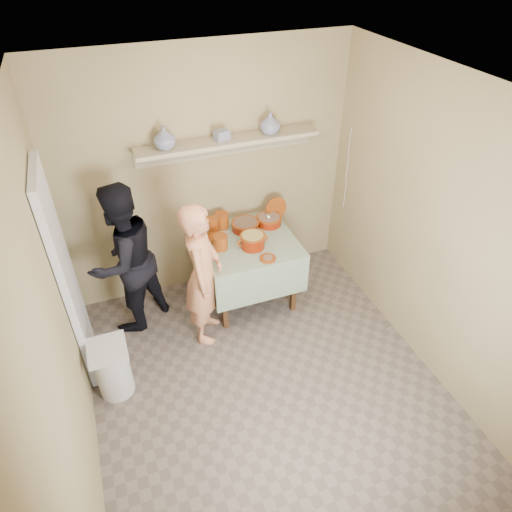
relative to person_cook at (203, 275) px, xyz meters
name	(u,v)px	position (x,y,z in m)	size (l,w,h in m)	color
ground	(270,390)	(0.32, -0.90, -0.75)	(3.50, 3.50, 0.00)	#6A5C54
tile_panel	(68,279)	(-1.14, 0.05, 0.25)	(0.06, 0.70, 2.00)	silver
plate_stack_a	(212,226)	(0.28, 0.62, 0.10)	(0.13, 0.13, 0.18)	#7E320C
plate_stack_b	(222,220)	(0.40, 0.69, 0.10)	(0.15, 0.15, 0.17)	#7E320C
bowl_stack	(220,242)	(0.27, 0.33, 0.09)	(0.15, 0.15, 0.15)	#7E320C
empty_bowl	(216,238)	(0.27, 0.47, 0.04)	(0.18, 0.18, 0.05)	#7E320C
propped_lid	(276,209)	(1.01, 0.66, 0.13)	(0.26, 0.26, 0.02)	#7E320C
vase_right	(270,123)	(0.94, 0.71, 1.08)	(0.20, 0.20, 0.21)	navy
vase_left	(164,138)	(-0.09, 0.71, 1.08)	(0.20, 0.20, 0.21)	navy
ceramic_box	(222,135)	(0.45, 0.72, 1.02)	(0.13, 0.10, 0.10)	navy
person_cook	(203,275)	(0.00, 0.00, 0.00)	(0.55, 0.36, 1.50)	#E28F61
person_helper	(124,260)	(-0.66, 0.43, 0.04)	(0.77, 0.60, 1.58)	black
room_shell	(274,245)	(0.32, -0.90, 0.86)	(3.04, 3.54, 2.62)	tan
serving_table	(247,249)	(0.57, 0.38, -0.11)	(0.97, 0.97, 0.76)	#4C2D16
cazuela_meat_a	(245,225)	(0.62, 0.56, 0.07)	(0.30, 0.30, 0.10)	#6A1404
cazuela_meat_b	(269,220)	(0.89, 0.57, 0.07)	(0.28, 0.28, 0.10)	#6A1404
ladle	(269,217)	(0.88, 0.54, 0.12)	(0.08, 0.26, 0.19)	silver
cazuela_rice	(253,240)	(0.58, 0.24, 0.10)	(0.33, 0.25, 0.14)	#6A1404
front_plate	(268,258)	(0.65, -0.01, 0.02)	(0.16, 0.16, 0.03)	#7E320C
wall_shelf	(228,143)	(0.52, 0.75, 0.93)	(1.80, 0.25, 0.21)	tan
trash_bin	(113,369)	(-0.96, -0.41, -0.46)	(0.32, 0.32, 0.56)	silver
electrical_cord	(347,169)	(1.79, 0.58, 0.50)	(0.01, 0.05, 0.90)	silver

